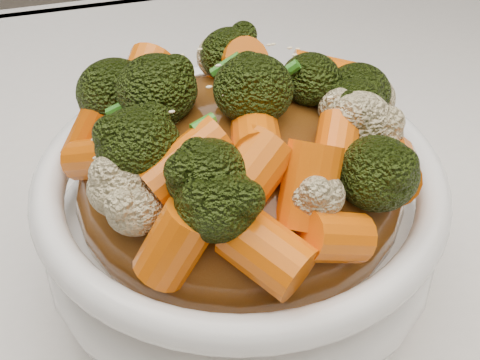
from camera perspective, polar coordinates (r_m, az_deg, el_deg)
name	(u,v)px	position (r m, az deg, el deg)	size (l,w,h in m)	color
tablecloth	(238,274)	(0.46, -0.13, -8.06)	(1.20, 0.80, 0.04)	white
bowl	(240,224)	(0.40, 0.00, -3.77)	(0.23, 0.23, 0.09)	white
sauce_base	(240,184)	(0.38, 0.00, -0.37)	(0.19, 0.19, 0.10)	#5A310F
carrots	(240,84)	(0.34, 0.00, 8.15)	(0.19, 0.19, 0.05)	orange
broccoli	(240,86)	(0.34, 0.00, 8.00)	(0.19, 0.19, 0.05)	black
cauliflower	(240,90)	(0.34, 0.00, 7.70)	(0.19, 0.19, 0.04)	beige
scallions	(240,83)	(0.34, 0.00, 8.31)	(0.14, 0.14, 0.02)	#2D781B
sesame_seeds	(240,83)	(0.34, 0.00, 8.31)	(0.17, 0.17, 0.01)	beige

